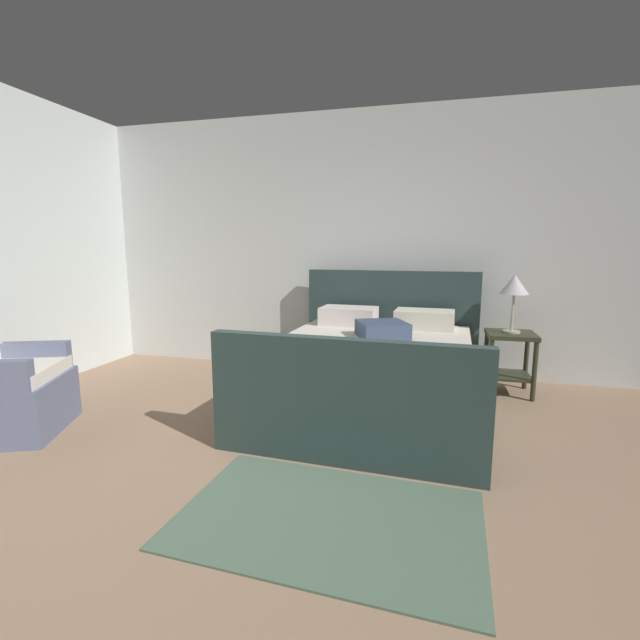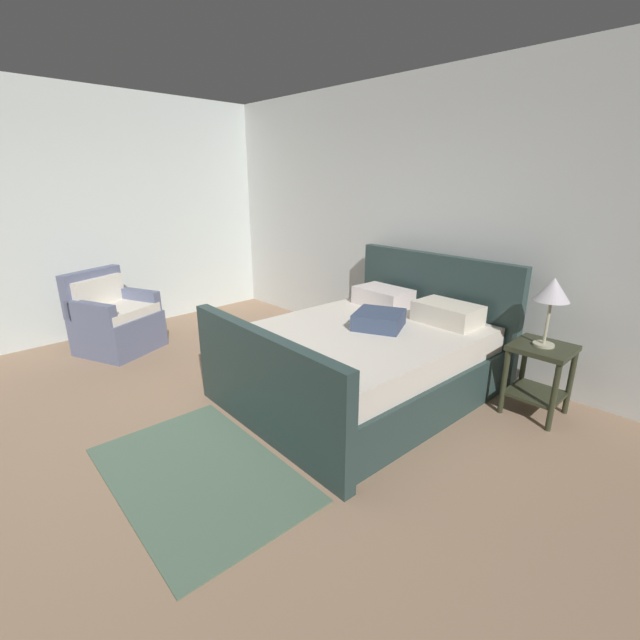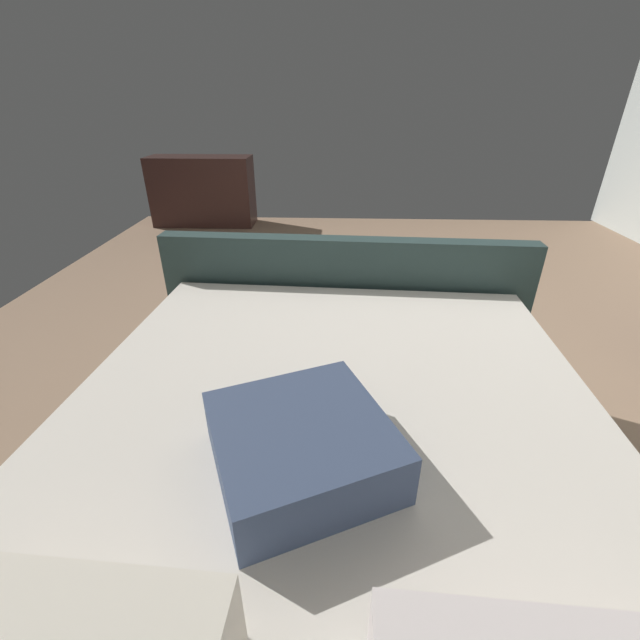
# 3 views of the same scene
# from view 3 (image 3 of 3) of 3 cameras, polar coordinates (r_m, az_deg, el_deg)

# --- Properties ---
(ground_plane) EXTENTS (5.93, 5.92, 0.02)m
(ground_plane) POSITION_cam_3_polar(r_m,az_deg,el_deg) (3.01, 9.49, -0.90)
(ground_plane) COLOR #99785E
(bed) EXTENTS (1.92, 2.26, 1.16)m
(bed) POSITION_cam_3_polar(r_m,az_deg,el_deg) (1.37, 0.93, -23.97)
(bed) COLOR #2A3E3C
(bed) RESTS_ON ground
(dresser) EXTENTS (1.22, 0.46, 0.81)m
(dresser) POSITION_cam_3_polar(r_m,az_deg,el_deg) (5.58, -15.69, 16.58)
(dresser) COLOR #361F1B
(dresser) RESTS_ON ground
(area_rug) EXTENTS (1.60, 1.06, 0.01)m
(area_rug) POSITION_cam_3_polar(r_m,az_deg,el_deg) (2.89, 1.85, -1.39)
(area_rug) COLOR #536D58
(area_rug) RESTS_ON ground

